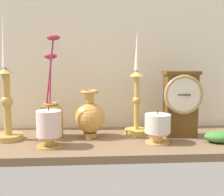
% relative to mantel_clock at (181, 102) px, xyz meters
% --- Properties ---
extents(ground_plane, '(1.00, 0.36, 0.02)m').
position_rel_mantel_clock_xyz_m(ground_plane, '(-0.25, -0.02, -0.13)').
color(ground_plane, brown).
extents(back_wall, '(1.20, 0.02, 0.65)m').
position_rel_mantel_clock_xyz_m(back_wall, '(-0.25, 0.17, 0.20)').
color(back_wall, '#EEE5CE').
rests_on(back_wall, ground_plane).
extents(mantel_clock, '(0.13, 0.08, 0.23)m').
position_rel_mantel_clock_xyz_m(mantel_clock, '(0.00, 0.00, 0.00)').
color(mantel_clock, brown).
rests_on(mantel_clock, ground_plane).
extents(candlestick_tall_left, '(0.08, 0.08, 0.38)m').
position_rel_mantel_clock_xyz_m(candlestick_tall_left, '(-0.15, 0.04, 0.00)').
color(candlestick_tall_left, gold).
rests_on(candlestick_tall_left, ground_plane).
extents(candlestick_tall_center, '(0.09, 0.09, 0.42)m').
position_rel_mantel_clock_xyz_m(candlestick_tall_center, '(-0.59, -0.01, 0.01)').
color(candlestick_tall_center, '#B89347').
rests_on(candlestick_tall_center, ground_plane).
extents(brass_vase_bulbous, '(0.10, 0.10, 0.16)m').
position_rel_mantel_clock_xyz_m(brass_vase_bulbous, '(-0.31, 0.01, -0.05)').
color(brass_vase_bulbous, gold).
rests_on(brass_vase_bulbous, ground_plane).
extents(brass_vase_jar, '(0.08, 0.08, 0.35)m').
position_rel_mantel_clock_xyz_m(brass_vase_jar, '(-0.45, 0.02, -0.04)').
color(brass_vase_jar, '#AC833A').
rests_on(brass_vase_jar, ground_plane).
extents(pillar_candle_front, '(0.08, 0.08, 0.12)m').
position_rel_mantel_clock_xyz_m(pillar_candle_front, '(-0.44, -0.09, -0.06)').
color(pillar_candle_front, '#B59446').
rests_on(pillar_candle_front, ground_plane).
extents(pillar_candle_near_clock, '(0.08, 0.08, 0.11)m').
position_rel_mantel_clock_xyz_m(pillar_candle_near_clock, '(-0.10, -0.07, -0.07)').
color(pillar_candle_near_clock, tan).
rests_on(pillar_candle_near_clock, ground_plane).
extents(ivy_sprig, '(0.10, 0.07, 0.04)m').
position_rel_mantel_clock_xyz_m(ivy_sprig, '(0.11, -0.08, -0.10)').
color(ivy_sprig, '#407A34').
rests_on(ivy_sprig, ground_plane).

